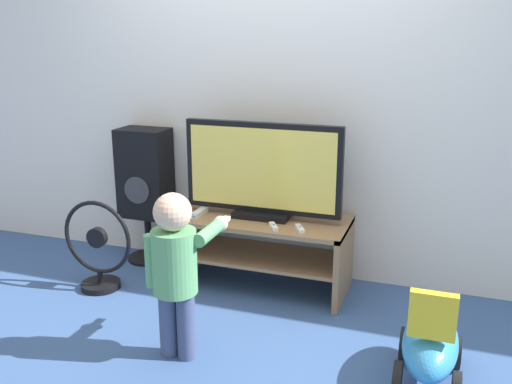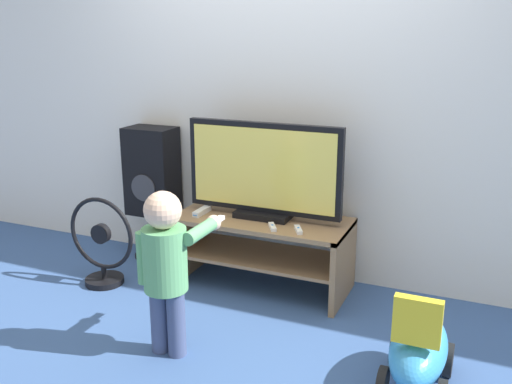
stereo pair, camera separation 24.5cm
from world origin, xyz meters
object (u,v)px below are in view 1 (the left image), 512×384
(remote_primary, at_px, (300,229))
(speaker_tower, at_px, (145,177))
(child, at_px, (176,262))
(television, at_px, (262,172))
(floor_fan, at_px, (98,250))
(remote_secondary, at_px, (274,226))
(ride_on_toy, at_px, (430,344))
(game_console, at_px, (200,213))

(remote_primary, xyz_separation_m, speaker_tower, (-1.25, 0.31, 0.15))
(child, bearing_deg, television, 82.23)
(child, bearing_deg, remote_primary, 61.81)
(speaker_tower, xyz_separation_m, floor_fan, (-0.05, -0.56, -0.37))
(television, relative_size, remote_secondary, 8.09)
(remote_secondary, height_order, ride_on_toy, ride_on_toy)
(remote_primary, xyz_separation_m, remote_secondary, (-0.16, -0.02, 0.00))
(ride_on_toy, bearing_deg, speaker_tower, 155.77)
(child, relative_size, ride_on_toy, 1.48)
(remote_primary, relative_size, ride_on_toy, 0.21)
(floor_fan, bearing_deg, remote_primary, 10.82)
(remote_secondary, bearing_deg, game_console, 171.16)
(child, distance_m, floor_fan, 1.07)
(television, height_order, ride_on_toy, television)
(speaker_tower, bearing_deg, remote_primary, -13.85)
(floor_fan, bearing_deg, television, 22.57)
(game_console, height_order, ride_on_toy, ride_on_toy)
(ride_on_toy, bearing_deg, remote_primary, 142.86)
(remote_primary, height_order, ride_on_toy, ride_on_toy)
(television, bearing_deg, remote_secondary, -53.48)
(speaker_tower, bearing_deg, television, -8.41)
(floor_fan, xyz_separation_m, ride_on_toy, (2.13, -0.38, -0.06))
(child, distance_m, ride_on_toy, 1.32)
(remote_primary, height_order, speaker_tower, speaker_tower)
(television, xyz_separation_m, game_console, (-0.41, -0.10, -0.29))
(television, distance_m, remote_primary, 0.46)
(television, xyz_separation_m, speaker_tower, (-0.95, 0.14, -0.15))
(television, height_order, remote_primary, television)
(child, xyz_separation_m, speaker_tower, (-0.82, 1.12, 0.11))
(floor_fan, bearing_deg, remote_secondary, 11.56)
(ride_on_toy, bearing_deg, floor_fan, 169.96)
(remote_primary, distance_m, remote_secondary, 0.17)
(television, height_order, remote_secondary, television)
(child, xyz_separation_m, ride_on_toy, (1.26, 0.18, -0.32))
(television, relative_size, floor_fan, 1.71)
(television, relative_size, game_console, 5.56)
(game_console, bearing_deg, speaker_tower, 156.11)
(remote_secondary, bearing_deg, television, 126.52)
(television, distance_m, remote_secondary, 0.38)
(remote_primary, distance_m, floor_fan, 1.35)
(remote_secondary, bearing_deg, floor_fan, -168.44)
(speaker_tower, height_order, floor_fan, speaker_tower)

